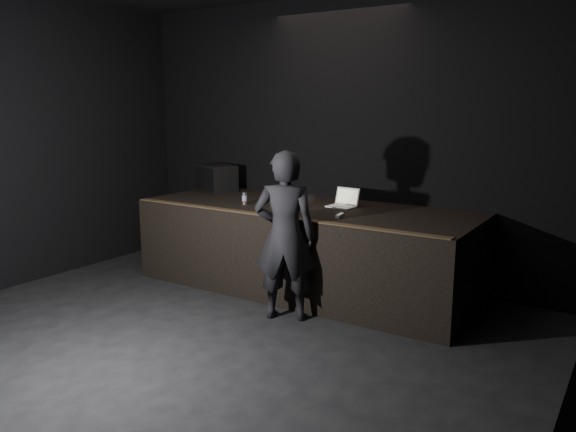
# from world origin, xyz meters

# --- Properties ---
(ground) EXTENTS (7.00, 7.00, 0.00)m
(ground) POSITION_xyz_m (0.00, 0.00, 0.00)
(ground) COLOR black
(ground) RESTS_ON ground
(room_walls) EXTENTS (6.10, 7.10, 3.52)m
(room_walls) POSITION_xyz_m (0.00, 0.00, 2.02)
(room_walls) COLOR black
(room_walls) RESTS_ON ground
(stage_riser) EXTENTS (4.00, 1.50, 1.00)m
(stage_riser) POSITION_xyz_m (0.00, 2.73, 0.50)
(stage_riser) COLOR black
(stage_riser) RESTS_ON ground
(riser_lip) EXTENTS (3.92, 0.10, 0.01)m
(riser_lip) POSITION_xyz_m (0.00, 2.02, 1.01)
(riser_lip) COLOR brown
(riser_lip) RESTS_ON stage_riser
(stage_monitor) EXTENTS (0.64, 0.56, 0.36)m
(stage_monitor) POSITION_xyz_m (-1.67, 3.11, 1.18)
(stage_monitor) COLOR black
(stage_monitor) RESTS_ON stage_riser
(cable) EXTENTS (0.81, 0.06, 0.02)m
(cable) POSITION_xyz_m (-1.61, 3.28, 1.01)
(cable) COLOR black
(cable) RESTS_ON stage_riser
(laptop) EXTENTS (0.33, 0.31, 0.21)m
(laptop) POSITION_xyz_m (0.39, 2.95, 1.06)
(laptop) COLOR white
(laptop) RESTS_ON stage_riser
(beer_can) EXTENTS (0.06, 0.06, 0.15)m
(beer_can) POSITION_xyz_m (-0.67, 2.42, 1.07)
(beer_can) COLOR silver
(beer_can) RESTS_ON stage_riser
(plastic_cup) EXTENTS (0.09, 0.09, 0.11)m
(plastic_cup) POSITION_xyz_m (-0.05, 2.93, 1.06)
(plastic_cup) COLOR white
(plastic_cup) RESTS_ON stage_riser
(wii_remote) EXTENTS (0.06, 0.17, 0.03)m
(wii_remote) POSITION_xyz_m (0.65, 2.37, 1.02)
(wii_remote) COLOR silver
(wii_remote) RESTS_ON stage_riser
(person) EXTENTS (0.75, 0.63, 1.74)m
(person) POSITION_xyz_m (0.34, 1.78, 0.87)
(person) COLOR black
(person) RESTS_ON ground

